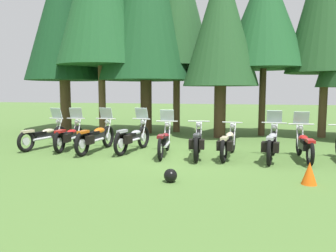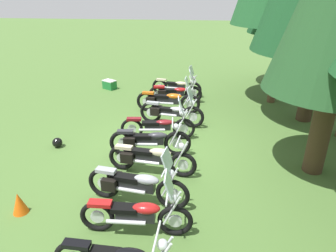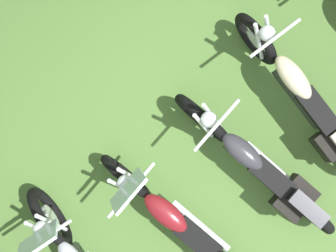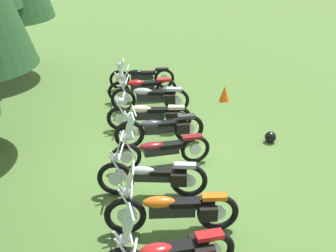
{
  "view_description": "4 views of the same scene",
  "coord_description": "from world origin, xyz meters",
  "px_view_note": "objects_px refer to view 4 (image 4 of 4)",
  "views": [
    {
      "loc": [
        2.0,
        -9.72,
        1.95
      ],
      "look_at": [
        -0.46,
        0.47,
        0.83
      ],
      "focal_mm": 35.12,
      "sensor_mm": 36.0,
      "label": 1
    },
    {
      "loc": [
        8.02,
        1.18,
        4.31
      ],
      "look_at": [
        -0.22,
        0.23,
        0.56
      ],
      "focal_mm": 32.58,
      "sensor_mm": 36.0,
      "label": 2
    },
    {
      "loc": [
        0.11,
        0.68,
        6.1
      ],
      "look_at": [
        0.19,
        0.77,
        0.57
      ],
      "focal_mm": 55.48,
      "sensor_mm": 36.0,
      "label": 3
    },
    {
      "loc": [
        -8.87,
        0.72,
        5.16
      ],
      "look_at": [
        -0.34,
        -0.28,
        0.98
      ],
      "focal_mm": 45.64,
      "sensor_mm": 36.0,
      "label": 4
    }
  ],
  "objects_px": {
    "dropped_helmet": "(270,137)",
    "motorcycle_8": "(141,87)",
    "motorcycle_2": "(173,209)",
    "motorcycle_6": "(151,115)",
    "motorcycle_9": "(141,77)",
    "motorcycle_5": "(161,129)",
    "motorcycle_3": "(153,176)",
    "traffic_cone": "(224,93)",
    "motorcycle_4": "(160,149)",
    "motorcycle_7": "(151,97)"
  },
  "relations": [
    {
      "from": "motorcycle_4",
      "to": "traffic_cone",
      "type": "bearing_deg",
      "value": -129.45
    },
    {
      "from": "motorcycle_5",
      "to": "motorcycle_7",
      "type": "distance_m",
      "value": 2.1
    },
    {
      "from": "traffic_cone",
      "to": "dropped_helmet",
      "type": "relative_size",
      "value": 1.64
    },
    {
      "from": "motorcycle_2",
      "to": "motorcycle_6",
      "type": "bearing_deg",
      "value": -85.7
    },
    {
      "from": "motorcycle_6",
      "to": "dropped_helmet",
      "type": "xyz_separation_m",
      "value": [
        -1.06,
        -2.97,
        -0.3
      ]
    },
    {
      "from": "motorcycle_2",
      "to": "dropped_helmet",
      "type": "height_order",
      "value": "motorcycle_2"
    },
    {
      "from": "motorcycle_7",
      "to": "dropped_helmet",
      "type": "bearing_deg",
      "value": 149.78
    },
    {
      "from": "motorcycle_9",
      "to": "motorcycle_5",
      "type": "bearing_deg",
      "value": 95.02
    },
    {
      "from": "motorcycle_5",
      "to": "motorcycle_7",
      "type": "bearing_deg",
      "value": -93.09
    },
    {
      "from": "motorcycle_4",
      "to": "motorcycle_9",
      "type": "height_order",
      "value": "motorcycle_4"
    },
    {
      "from": "motorcycle_3",
      "to": "traffic_cone",
      "type": "height_order",
      "value": "motorcycle_3"
    },
    {
      "from": "motorcycle_6",
      "to": "dropped_helmet",
      "type": "height_order",
      "value": "motorcycle_6"
    },
    {
      "from": "motorcycle_6",
      "to": "motorcycle_8",
      "type": "height_order",
      "value": "motorcycle_8"
    },
    {
      "from": "traffic_cone",
      "to": "motorcycle_4",
      "type": "bearing_deg",
      "value": 147.18
    },
    {
      "from": "motorcycle_5",
      "to": "traffic_cone",
      "type": "height_order",
      "value": "motorcycle_5"
    },
    {
      "from": "motorcycle_4",
      "to": "dropped_helmet",
      "type": "height_order",
      "value": "motorcycle_4"
    },
    {
      "from": "motorcycle_4",
      "to": "dropped_helmet",
      "type": "xyz_separation_m",
      "value": [
        0.87,
        -2.93,
        -0.31
      ]
    },
    {
      "from": "motorcycle_4",
      "to": "traffic_cone",
      "type": "xyz_separation_m",
      "value": [
        3.74,
        -2.41,
        -0.22
      ]
    },
    {
      "from": "motorcycle_3",
      "to": "traffic_cone",
      "type": "relative_size",
      "value": 4.68
    },
    {
      "from": "motorcycle_3",
      "to": "motorcycle_6",
      "type": "relative_size",
      "value": 0.98
    },
    {
      "from": "motorcycle_6",
      "to": "motorcycle_8",
      "type": "distance_m",
      "value": 2.11
    },
    {
      "from": "motorcycle_5",
      "to": "traffic_cone",
      "type": "distance_m",
      "value": 3.53
    },
    {
      "from": "motorcycle_3",
      "to": "motorcycle_6",
      "type": "distance_m",
      "value": 3.05
    },
    {
      "from": "motorcycle_2",
      "to": "motorcycle_4",
      "type": "distance_m",
      "value": 2.28
    },
    {
      "from": "motorcycle_4",
      "to": "motorcycle_7",
      "type": "xyz_separation_m",
      "value": [
        3.14,
        -0.05,
        0.03
      ]
    },
    {
      "from": "motorcycle_3",
      "to": "motorcycle_4",
      "type": "distance_m",
      "value": 1.15
    },
    {
      "from": "motorcycle_2",
      "to": "motorcycle_8",
      "type": "bearing_deg",
      "value": -84.87
    },
    {
      "from": "motorcycle_9",
      "to": "motorcycle_6",
      "type": "bearing_deg",
      "value": 92.63
    },
    {
      "from": "motorcycle_6",
      "to": "dropped_helmet",
      "type": "distance_m",
      "value": 3.17
    },
    {
      "from": "motorcycle_7",
      "to": "motorcycle_9",
      "type": "distance_m",
      "value": 1.96
    },
    {
      "from": "motorcycle_2",
      "to": "motorcycle_4",
      "type": "bearing_deg",
      "value": -86.2
    },
    {
      "from": "motorcycle_8",
      "to": "traffic_cone",
      "type": "height_order",
      "value": "motorcycle_8"
    },
    {
      "from": "motorcycle_6",
      "to": "dropped_helmet",
      "type": "bearing_deg",
      "value": 166.47
    },
    {
      "from": "motorcycle_3",
      "to": "dropped_helmet",
      "type": "height_order",
      "value": "motorcycle_3"
    },
    {
      "from": "motorcycle_3",
      "to": "dropped_helmet",
      "type": "xyz_separation_m",
      "value": [
        1.99,
        -3.17,
        -0.32
      ]
    },
    {
      "from": "dropped_helmet",
      "to": "motorcycle_2",
      "type": "bearing_deg",
      "value": 137.25
    },
    {
      "from": "motorcycle_3",
      "to": "dropped_helmet",
      "type": "distance_m",
      "value": 3.76
    },
    {
      "from": "dropped_helmet",
      "to": "motorcycle_8",
      "type": "bearing_deg",
      "value": 44.33
    },
    {
      "from": "motorcycle_2",
      "to": "motorcycle_8",
      "type": "relative_size",
      "value": 1.12
    },
    {
      "from": "dropped_helmet",
      "to": "motorcycle_7",
      "type": "bearing_deg",
      "value": 51.69
    },
    {
      "from": "motorcycle_2",
      "to": "motorcycle_3",
      "type": "xyz_separation_m",
      "value": [
        1.16,
        0.25,
        -0.01
      ]
    },
    {
      "from": "motorcycle_9",
      "to": "motorcycle_8",
      "type": "bearing_deg",
      "value": 88.29
    },
    {
      "from": "motorcycle_5",
      "to": "motorcycle_6",
      "type": "bearing_deg",
      "value": -83.64
    },
    {
      "from": "motorcycle_8",
      "to": "dropped_helmet",
      "type": "relative_size",
      "value": 7.42
    },
    {
      "from": "motorcycle_8",
      "to": "dropped_helmet",
      "type": "bearing_deg",
      "value": 132.27
    },
    {
      "from": "motorcycle_2",
      "to": "traffic_cone",
      "type": "bearing_deg",
      "value": -108.22
    },
    {
      "from": "motorcycle_7",
      "to": "motorcycle_9",
      "type": "bearing_deg",
      "value": -77.31
    },
    {
      "from": "motorcycle_9",
      "to": "traffic_cone",
      "type": "bearing_deg",
      "value": 153.23
    },
    {
      "from": "motorcycle_3",
      "to": "motorcycle_5",
      "type": "distance_m",
      "value": 2.2
    },
    {
      "from": "motorcycle_2",
      "to": "motorcycle_8",
      "type": "xyz_separation_m",
      "value": [
        6.32,
        0.18,
        -0.02
      ]
    }
  ]
}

